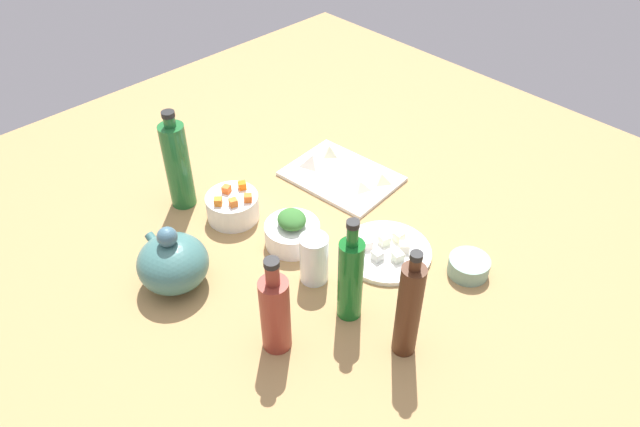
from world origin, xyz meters
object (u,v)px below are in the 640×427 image
object	(u,v)px
bowl_greens	(292,234)
cutting_board	(342,176)
bottle_0	(350,278)
bottle_1	(178,165)
bowl_carrots	(233,207)
bottle_3	(409,309)
bottle_2	(275,312)
drinking_glass_0	(314,259)
plate_tofu	(386,252)
teapot	(173,262)
bowl_small_side	(469,266)

from	to	relation	value
bowl_greens	cutting_board	bearing A→B (deg)	-69.86
bottle_0	bottle_1	size ratio (longest dim) A/B	0.95
bowl_carrots	cutting_board	bearing A→B (deg)	-103.63
cutting_board	bottle_3	size ratio (longest dim) A/B	1.10
bottle_2	drinking_glass_0	distance (cm)	19.53
plate_tofu	bottle_0	xyz separation A→B (cm)	(-6.05, 18.73, 9.77)
bottle_0	bottle_3	size ratio (longest dim) A/B	0.97
bowl_greens	bottle_0	size ratio (longest dim) A/B	0.51
cutting_board	bottle_0	bearing A→B (deg)	136.20
teapot	drinking_glass_0	bearing A→B (deg)	-131.40
cutting_board	teapot	size ratio (longest dim) A/B	1.68
bowl_carrots	drinking_glass_0	xyz separation A→B (cm)	(-28.67, 0.03, 2.67)
plate_tofu	bottle_3	xyz separation A→B (cm)	(-19.71, 17.64, 10.85)
bowl_carrots	teapot	xyz separation A→B (cm)	(-8.88, 22.48, 2.93)
plate_tofu	bowl_small_side	bearing A→B (deg)	-152.99
bowl_greens	drinking_glass_0	xyz separation A→B (cm)	(-11.68, 4.17, 3.16)
plate_tofu	bottle_2	xyz separation A→B (cm)	(-1.78, 34.61, 8.79)
cutting_board	bottle_3	distance (cm)	57.42
bowl_small_side	bottle_3	xyz separation A→B (cm)	(-3.26, 26.03, 9.47)
bottle_0	cutting_board	bearing A→B (deg)	-43.80
bottle_0	bottle_3	distance (cm)	13.75
bottle_0	drinking_glass_0	world-z (taller)	bottle_0
plate_tofu	bowl_greens	distance (cm)	22.05
bottle_1	teapot	bearing A→B (deg)	142.43
bottle_0	drinking_glass_0	xyz separation A→B (cm)	(12.12, -1.64, -4.52)
bottle_1	bottle_3	world-z (taller)	bottle_1
bowl_carrots	bottle_0	xyz separation A→B (cm)	(-40.79, 1.68, 7.19)
bowl_carrots	drinking_glass_0	world-z (taller)	drinking_glass_0
plate_tofu	drinking_glass_0	xyz separation A→B (cm)	(6.07, 17.08, 5.24)
bottle_2	bottle_0	bearing A→B (deg)	-105.06
bowl_carrots	bottle_1	world-z (taller)	bottle_1
bowl_carrots	bottle_1	distance (cm)	16.63
bowl_carrots	bottle_2	bearing A→B (deg)	154.33
cutting_board	bowl_carrots	distance (cm)	31.38
bowl_greens	bottle_2	xyz separation A→B (cm)	(-19.53, 21.69, 6.71)
teapot	bottle_2	world-z (taller)	bottle_2
bottle_0	bottle_2	world-z (taller)	bottle_0
cutting_board	bottle_1	bearing A→B (deg)	60.27
bowl_carrots	bottle_2	distance (cm)	41.00
cutting_board	teapot	xyz separation A→B (cm)	(-1.51, 52.86, 5.61)
bottle_2	bottle_3	world-z (taller)	bottle_3
bowl_small_side	bottle_2	xyz separation A→B (cm)	(14.68, 43.00, 7.41)
bowl_carrots	bottle_3	xyz separation A→B (cm)	(-54.46, 0.59, 8.27)
plate_tofu	teapot	distance (cm)	47.56
bowl_carrots	bottle_2	size ratio (longest dim) A/B	0.55
bowl_carrots	bottle_0	distance (cm)	41.46
teapot	bowl_greens	bearing A→B (deg)	-106.96
teapot	bottle_2	bearing A→B (deg)	-169.90
bowl_small_side	bottle_2	distance (cm)	46.03
bowl_small_side	bottle_0	bearing A→B (deg)	69.00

